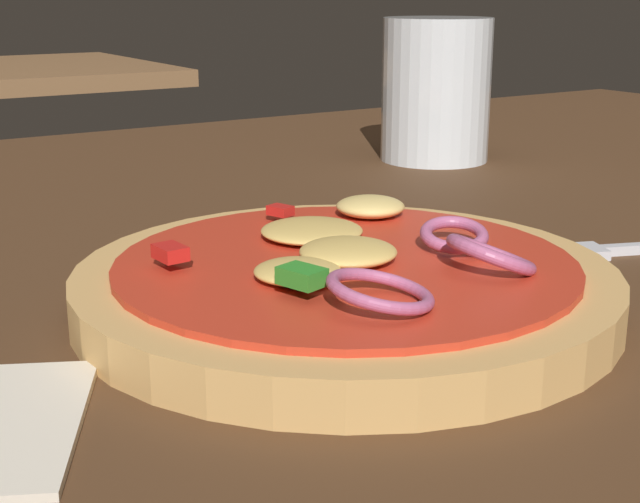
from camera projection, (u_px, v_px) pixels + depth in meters
name	position (u px, v px, depth m)	size (l,w,h in m)	color
dining_table	(409.00, 335.00, 0.39)	(1.45, 1.07, 0.03)	#4C301C
pizza	(346.00, 283.00, 0.38)	(0.23, 0.23, 0.04)	tan
beer_glass	(436.00, 99.00, 0.70)	(0.08, 0.08, 0.11)	silver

